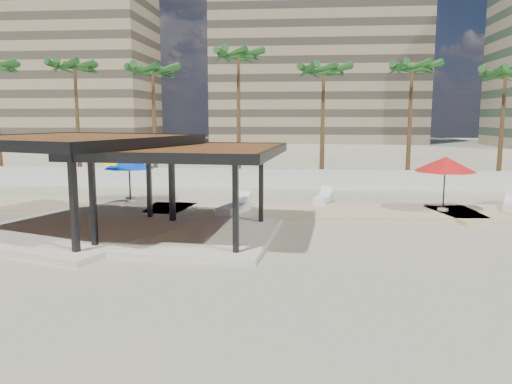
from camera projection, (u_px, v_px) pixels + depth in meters
ground at (254, 249)px, 17.68m from camera, size 200.00×200.00×0.00m
promenade at (309, 209)px, 25.03m from camera, size 44.45×7.97×0.24m
boundary_wall at (278, 178)px, 33.34m from camera, size 56.00×0.30×1.20m
building_west at (52, 55)px, 86.31m from camera, size 34.00×16.00×32.40m
building_mid at (317, 65)px, 91.97m from camera, size 38.00×16.00×30.40m
pavilion_central at (186, 184)px, 19.19m from camera, size 7.53×7.53×3.55m
pavilion_west at (73, 175)px, 19.95m from camera, size 9.88×9.88×3.92m
umbrella_b at (129, 157)px, 27.07m from camera, size 3.45×3.45×2.71m
umbrella_c at (445, 164)px, 23.73m from camera, size 3.79×3.79×2.61m
umbrella_f at (129, 162)px, 26.38m from camera, size 3.16×3.16×2.45m
lounger_a at (234, 208)px, 23.53m from camera, size 1.47×2.47×0.89m
lounger_b at (323, 199)px, 26.47m from camera, size 1.15×2.09×0.76m
lounger_d at (511, 205)px, 24.62m from camera, size 1.45×2.19×0.79m
palm_b at (75, 71)px, 36.32m from camera, size 3.00×3.00×9.13m
palm_c at (153, 75)px, 35.22m from camera, size 3.00×3.00×8.74m
palm_d at (238, 60)px, 35.29m from camera, size 3.00×3.00×9.84m
palm_e at (324, 75)px, 34.39m from camera, size 3.00×3.00×8.68m
palm_f at (412, 72)px, 34.00m from camera, size 3.00×3.00×8.83m
palm_g at (505, 78)px, 33.11m from camera, size 3.00×3.00×8.34m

